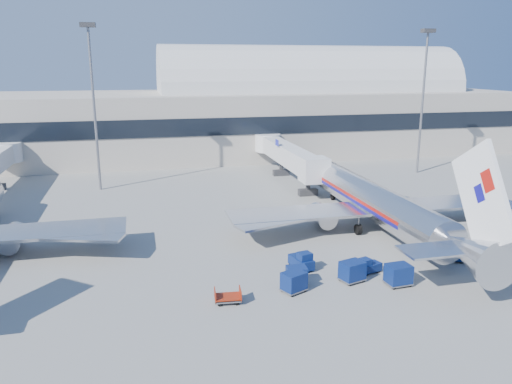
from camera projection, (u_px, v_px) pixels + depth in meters
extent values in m
plane|color=gray|center=(301.00, 252.00, 47.12)|extent=(260.00, 260.00, 0.00)
cube|color=#B2AA9E|center=(79.00, 127.00, 92.81)|extent=(170.00, 28.00, 12.00)
cube|color=black|center=(69.00, 131.00, 79.41)|extent=(170.00, 0.40, 3.00)
cylinder|color=silver|center=(309.00, 91.00, 101.43)|extent=(60.00, 18.00, 18.00)
cylinder|color=silver|center=(372.00, 200.00, 54.30)|extent=(3.80, 28.00, 3.80)
sphere|color=silver|center=(325.00, 174.00, 67.50)|extent=(3.72, 3.72, 3.72)
cone|color=silver|center=(472.00, 252.00, 38.18)|extent=(3.80, 6.00, 3.80)
cube|color=#AE130D|center=(368.00, 196.00, 55.18)|extent=(3.85, 20.16, 0.32)
cube|color=navy|center=(368.00, 199.00, 55.27)|extent=(3.85, 20.16, 0.32)
cube|color=white|center=(483.00, 198.00, 36.62)|extent=(0.35, 7.79, 8.74)
cube|color=silver|center=(468.00, 247.00, 38.60)|extent=(11.00, 3.00, 0.18)
cube|color=silver|center=(376.00, 208.00, 53.51)|extent=(32.00, 5.00, 0.28)
cylinder|color=#B7B7BC|center=(322.00, 216.00, 53.92)|extent=(2.10, 3.80, 2.10)
cylinder|color=#B7B7BC|center=(414.00, 209.00, 56.39)|extent=(2.10, 3.80, 2.10)
cylinder|color=black|center=(333.00, 197.00, 65.28)|extent=(0.40, 0.90, 0.90)
cylinder|color=#B7B7BC|center=(12.00, 238.00, 46.96)|extent=(2.10, 3.80, 2.10)
cube|color=silver|center=(287.00, 154.00, 76.11)|extent=(2.70, 24.00, 2.70)
cube|color=silver|center=(314.00, 170.00, 64.61)|extent=(3.40, 3.20, 3.20)
cylinder|color=silver|center=(268.00, 143.00, 86.95)|extent=(4.40, 4.40, 3.00)
cube|color=#2D2D30|center=(308.00, 183.00, 67.23)|extent=(0.50, 0.50, 3.00)
cube|color=#2D2D30|center=(308.00, 192.00, 67.56)|extent=(2.60, 1.00, 0.90)
cube|color=#2D2D30|center=(281.00, 164.00, 79.49)|extent=(0.50, 0.50, 3.00)
cube|color=#2D2D30|center=(281.00, 173.00, 79.82)|extent=(2.60, 1.00, 0.90)
cube|color=navy|center=(277.00, 143.00, 75.31)|extent=(0.12, 1.40, 0.90)
cylinder|color=silver|center=(7.00, 152.00, 77.52)|extent=(4.40, 4.40, 3.00)
cylinder|color=slate|center=(95.00, 112.00, 68.19)|extent=(0.36, 0.36, 22.00)
cube|color=#2D2D30|center=(88.00, 25.00, 65.40)|extent=(2.00, 1.20, 0.60)
cylinder|color=slate|center=(422.00, 105.00, 79.42)|extent=(0.36, 0.36, 22.00)
cube|color=#2D2D30|center=(428.00, 31.00, 76.63)|extent=(2.00, 1.20, 0.60)
cube|color=#9E9E96|center=(457.00, 227.00, 52.93)|extent=(3.00, 0.55, 0.90)
cube|color=#9E9E96|center=(484.00, 225.00, 53.67)|extent=(3.00, 0.55, 0.90)
cube|color=#9E9E96|center=(510.00, 223.00, 54.42)|extent=(3.00, 0.55, 0.90)
cube|color=#0B1D53|center=(369.00, 267.00, 42.40)|extent=(2.27, 1.58, 0.67)
cube|color=#0B1D53|center=(366.00, 262.00, 42.05)|extent=(1.03, 1.09, 0.63)
cylinder|color=black|center=(372.00, 266.00, 43.15)|extent=(0.54, 0.33, 0.50)
cube|color=#0B1D53|center=(457.00, 255.00, 44.85)|extent=(2.87, 2.31, 0.84)
cube|color=#0B1D53|center=(451.00, 247.00, 44.81)|extent=(1.40, 1.45, 0.78)
cylinder|color=black|center=(466.00, 257.00, 45.19)|extent=(0.67, 0.50, 0.63)
cube|color=#0B1D53|center=(301.00, 262.00, 43.23)|extent=(1.78, 2.73, 0.82)
cube|color=#0B1D53|center=(305.00, 257.00, 42.59)|extent=(1.28, 1.20, 0.77)
cylinder|color=black|center=(291.00, 263.00, 43.85)|extent=(0.37, 0.65, 0.61)
cube|color=#0B1D53|center=(352.00, 270.00, 40.53)|extent=(2.17, 1.90, 1.48)
cube|color=slate|center=(352.00, 279.00, 40.71)|extent=(2.28, 1.98, 0.10)
cylinder|color=black|center=(354.00, 275.00, 41.54)|extent=(0.44, 0.28, 0.41)
cube|color=#0B1D53|center=(297.00, 274.00, 40.08)|extent=(1.66, 1.33, 1.28)
cube|color=slate|center=(296.00, 282.00, 40.24)|extent=(1.75, 1.38, 0.09)
cylinder|color=black|center=(302.00, 279.00, 40.81)|extent=(0.36, 0.16, 0.35)
cube|color=#0B1D53|center=(294.00, 281.00, 38.68)|extent=(2.14, 1.96, 1.40)
cube|color=slate|center=(294.00, 289.00, 38.86)|extent=(2.25, 2.04, 0.10)
cylinder|color=black|center=(295.00, 285.00, 39.67)|extent=(0.41, 0.30, 0.39)
cube|color=#0B1D53|center=(398.00, 274.00, 39.82)|extent=(1.98, 1.60, 1.51)
cube|color=slate|center=(398.00, 283.00, 40.01)|extent=(2.09, 1.66, 0.10)
cylinder|color=black|center=(401.00, 279.00, 40.76)|extent=(0.43, 0.20, 0.42)
cube|color=#0B1D53|center=(503.00, 252.00, 44.74)|extent=(1.70, 1.34, 1.33)
cube|color=slate|center=(503.00, 259.00, 44.90)|extent=(1.79, 1.39, 0.09)
cylinder|color=black|center=(505.00, 257.00, 45.51)|extent=(0.37, 0.16, 0.37)
cube|color=slate|center=(228.00, 299.00, 37.04)|extent=(2.08, 1.51, 0.11)
cube|color=maroon|center=(228.00, 297.00, 36.99)|extent=(2.08, 1.56, 0.07)
cylinder|color=black|center=(236.00, 297.00, 37.63)|extent=(0.37, 0.17, 0.36)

